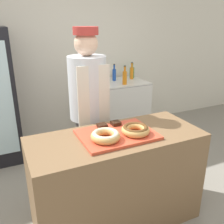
% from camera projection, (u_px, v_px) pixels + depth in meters
% --- Properties ---
extents(ground_plane, '(14.00, 14.00, 0.00)m').
position_uv_depth(ground_plane, '(116.00, 218.00, 2.41)').
color(ground_plane, gray).
extents(wall_back, '(8.00, 0.06, 2.70)m').
position_uv_depth(wall_back, '(55.00, 52.00, 3.75)').
color(wall_back, silver).
rests_on(wall_back, ground_plane).
extents(display_counter, '(1.49, 0.64, 0.88)m').
position_uv_depth(display_counter, '(117.00, 180.00, 2.26)').
color(display_counter, brown).
rests_on(display_counter, ground_plane).
extents(serving_tray, '(0.63, 0.46, 0.02)m').
position_uv_depth(serving_tray, '(117.00, 134.00, 2.10)').
color(serving_tray, '#D84C33').
rests_on(serving_tray, display_counter).
extents(donut_light_glaze, '(0.24, 0.24, 0.07)m').
position_uv_depth(donut_light_glaze, '(105.00, 135.00, 1.97)').
color(donut_light_glaze, tan).
rests_on(donut_light_glaze, serving_tray).
extents(donut_chocolate_glaze, '(0.24, 0.24, 0.07)m').
position_uv_depth(donut_chocolate_glaze, '(136.00, 129.00, 2.08)').
color(donut_chocolate_glaze, tan).
rests_on(donut_chocolate_glaze, serving_tray).
extents(brownie_back_left, '(0.08, 0.08, 0.03)m').
position_uv_depth(brownie_back_left, '(102.00, 126.00, 2.20)').
color(brownie_back_left, black).
rests_on(brownie_back_left, serving_tray).
extents(brownie_back_right, '(0.08, 0.08, 0.03)m').
position_uv_depth(brownie_back_right, '(116.00, 123.00, 2.26)').
color(brownie_back_right, black).
rests_on(brownie_back_right, serving_tray).
extents(baker_person, '(0.38, 0.38, 1.75)m').
position_uv_depth(baker_person, '(89.00, 110.00, 2.58)').
color(baker_person, '#4C4C51').
rests_on(baker_person, ground_plane).
extents(chest_freezer, '(0.84, 0.65, 0.89)m').
position_uv_depth(chest_freezer, '(118.00, 108.00, 4.08)').
color(chest_freezer, silver).
rests_on(chest_freezer, ground_plane).
extents(bottle_green, '(0.08, 0.08, 0.25)m').
position_uv_depth(bottle_green, '(132.00, 72.00, 4.16)').
color(bottle_green, '#2D8C38').
rests_on(bottle_green, chest_freezer).
extents(bottle_orange, '(0.07, 0.07, 0.28)m').
position_uv_depth(bottle_orange, '(125.00, 77.00, 3.71)').
color(bottle_orange, orange).
rests_on(bottle_orange, chest_freezer).
extents(bottle_orange_b, '(0.06, 0.06, 0.27)m').
position_uv_depth(bottle_orange_b, '(132.00, 73.00, 4.06)').
color(bottle_orange_b, orange).
rests_on(bottle_orange_b, chest_freezer).
extents(bottle_blue, '(0.06, 0.06, 0.26)m').
position_uv_depth(bottle_blue, '(114.00, 74.00, 3.95)').
color(bottle_blue, '#1E4CB2').
rests_on(bottle_blue, chest_freezer).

